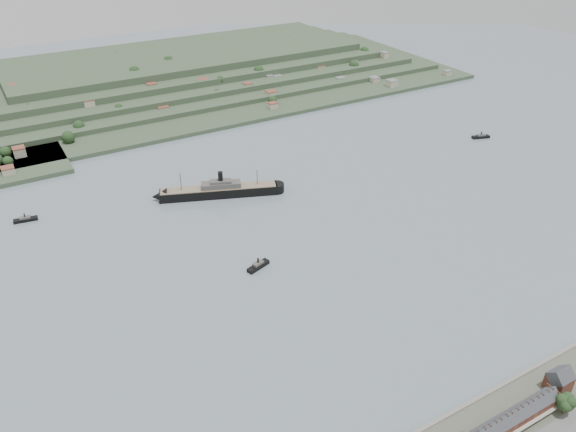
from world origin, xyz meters
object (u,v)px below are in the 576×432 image
terrace_row (512,419)px  fig_tree (567,402)px  steamship (216,191)px  tugboat (258,266)px  gabled_building (559,380)px

terrace_row → fig_tree: 28.93m
terrace_row → fig_tree: bearing=-14.1°
steamship → tugboat: steamship is taller
gabled_building → tugboat: 183.73m
terrace_row → steamship: size_ratio=0.55×
gabled_building → fig_tree: gabled_building is taller
tugboat → fig_tree: (69.62, -176.74, 7.01)m
terrace_row → gabled_building: 37.74m
steamship → tugboat: size_ratio=5.80×
gabled_building → fig_tree: (-9.50, -11.04, 0.68)m
steamship → fig_tree: bearing=-79.1°
terrace_row → steamship: bearing=95.4°
gabled_building → tugboat: gabled_building is taller
gabled_building → fig_tree: 14.59m
terrace_row → tugboat: terrace_row is taller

